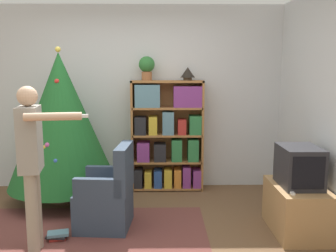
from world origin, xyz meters
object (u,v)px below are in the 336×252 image
at_px(christmas_tree, 61,120).
at_px(bookshelf, 168,137).
at_px(standing_person, 32,157).
at_px(armchair, 108,199).
at_px(television, 299,166).
at_px(potted_plant, 147,66).
at_px(table_lamp, 188,73).

bearing_deg(christmas_tree, bookshelf, 18.08).
height_order(bookshelf, standing_person, standing_person).
distance_m(bookshelf, armchair, 1.51).
xyz_separation_m(television, standing_person, (-2.62, -0.39, 0.21)).
relative_size(television, standing_person, 0.32).
height_order(television, potted_plant, potted_plant).
height_order(bookshelf, armchair, bookshelf).
relative_size(standing_person, table_lamp, 7.86).
relative_size(bookshelf, table_lamp, 7.78).
height_order(bookshelf, christmas_tree, christmas_tree).
distance_m(potted_plant, table_lamp, 0.57).
bearing_deg(christmas_tree, standing_person, -86.04).
distance_m(bookshelf, television, 1.97).
bearing_deg(standing_person, table_lamp, 131.41).
height_order(bookshelf, potted_plant, potted_plant).
relative_size(armchair, table_lamp, 4.60).
xyz_separation_m(television, table_lamp, (-1.07, 1.45, 0.94)).
relative_size(television, christmas_tree, 0.25).
xyz_separation_m(television, potted_plant, (-1.63, 1.45, 1.03)).
bearing_deg(potted_plant, television, -41.66).
distance_m(television, standing_person, 2.65).
height_order(armchair, table_lamp, table_lamp).
bearing_deg(potted_plant, standing_person, -118.05).
bearing_deg(television, christmas_tree, 159.84).
xyz_separation_m(television, armchair, (-2.02, 0.16, -0.40)).
bearing_deg(armchair, television, 89.93).
height_order(bookshelf, table_lamp, table_lamp).
relative_size(potted_plant, table_lamp, 1.64).
xyz_separation_m(television, christmas_tree, (-2.71, 1.00, 0.35)).
xyz_separation_m(armchair, potted_plant, (0.39, 1.29, 1.42)).
xyz_separation_m(christmas_tree, standing_person, (0.10, -1.39, -0.14)).
bearing_deg(standing_person, television, 89.95).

